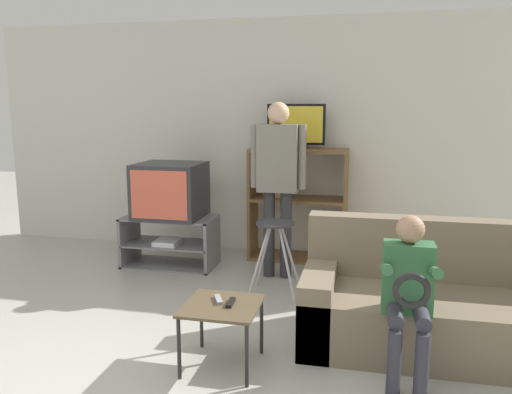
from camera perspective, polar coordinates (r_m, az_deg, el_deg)
wall_back at (r=5.67m, az=0.51°, el=6.76°), size 6.40×0.06×2.60m
tv_stand at (r=5.31m, az=-9.80°, el=-5.05°), size 0.95×0.48×0.52m
television_main at (r=5.20m, az=-9.76°, el=0.77°), size 0.66×0.61×0.56m
media_shelf at (r=5.40m, az=4.82°, el=-0.75°), size 1.04×0.42×1.21m
television_flat at (r=5.33m, az=4.59°, el=7.93°), size 0.62×0.20×0.47m
folding_stool at (r=4.39m, az=2.18°, el=-4.56°), size 0.44×0.37×0.66m
snack_table at (r=3.24m, az=-3.91°, el=-12.92°), size 0.47×0.47×0.41m
remote_control_black at (r=3.22m, az=-2.91°, el=-11.96°), size 0.04×0.15×0.02m
remote_control_white at (r=3.27m, az=-4.31°, el=-11.60°), size 0.09×0.15×0.02m
couch at (r=3.75m, az=20.90°, el=-11.70°), size 1.95×0.83×0.85m
person_standing_adult at (r=4.74m, az=2.52°, el=2.82°), size 0.53×0.21×1.69m
person_seated_child at (r=3.15m, az=17.01°, el=-9.77°), size 0.33×0.43×1.01m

